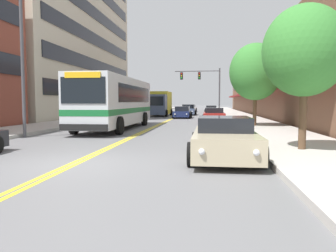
{
  "coord_description": "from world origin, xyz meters",
  "views": [
    {
      "loc": [
        3.82,
        -8.98,
        1.77
      ],
      "look_at": [
        -0.15,
        23.23,
        -0.62
      ],
      "focal_mm": 35.0,
      "sensor_mm": 36.0,
      "label": 1
    }
  ],
  "objects": [
    {
      "name": "ground_plane",
      "position": [
        0.0,
        37.0,
        0.0
      ],
      "size": [
        240.0,
        240.0,
        0.0
      ],
      "primitive_type": "plane",
      "color": "slate"
    },
    {
      "name": "sidewalk_left",
      "position": [
        -7.42,
        37.0,
        0.09
      ],
      "size": [
        3.84,
        106.0,
        0.17
      ],
      "color": "#B2ADA5",
      "rests_on": "ground_plane"
    },
    {
      "name": "sidewalk_right",
      "position": [
        7.42,
        37.0,
        0.09
      ],
      "size": [
        3.84,
        106.0,
        0.17
      ],
      "color": "#B2ADA5",
      "rests_on": "ground_plane"
    },
    {
      "name": "centre_line",
      "position": [
        0.0,
        37.0,
        0.0
      ],
      "size": [
        0.34,
        106.0,
        0.01
      ],
      "color": "yellow",
      "rests_on": "ground_plane"
    },
    {
      "name": "office_tower_left",
      "position": [
        -15.58,
        29.93,
        12.21
      ],
      "size": [
        12.08,
        29.56,
        24.41
      ],
      "color": "beige",
      "rests_on": "ground_plane"
    },
    {
      "name": "storefront_row_right",
      "position": [
        13.57,
        37.0,
        4.08
      ],
      "size": [
        9.1,
        68.0,
        8.17
      ],
      "color": "brown",
      "rests_on": "ground_plane"
    },
    {
      "name": "city_bus",
      "position": [
        -2.22,
        12.15,
        1.85
      ],
      "size": [
        2.86,
        11.5,
        3.28
      ],
      "color": "silver",
      "rests_on": "ground_plane"
    },
    {
      "name": "car_black_parked_left_mid",
      "position": [
        -4.41,
        24.3,
        0.64
      ],
      "size": [
        2.06,
        4.18,
        1.36
      ],
      "color": "black",
      "rests_on": "ground_plane"
    },
    {
      "name": "car_beige_parked_right_foreground",
      "position": [
        4.33,
        1.43,
        0.62
      ],
      "size": [
        2.13,
        4.85,
        1.3
      ],
      "color": "#BCAD89",
      "rests_on": "ground_plane"
    },
    {
      "name": "car_red_parked_right_mid",
      "position": [
        4.31,
        19.32,
        0.6
      ],
      "size": [
        2.03,
        4.47,
        1.27
      ],
      "color": "maroon",
      "rests_on": "ground_plane"
    },
    {
      "name": "car_champagne_parked_right_far",
      "position": [
        4.27,
        42.34,
        0.57
      ],
      "size": [
        2.08,
        4.75,
        1.21
      ],
      "color": "beige",
      "rests_on": "ground_plane"
    },
    {
      "name": "car_navy_moving_lead",
      "position": [
        0.98,
        26.97,
        0.59
      ],
      "size": [
        2.0,
        4.19,
        1.28
      ],
      "color": "#19234C",
      "rests_on": "ground_plane"
    },
    {
      "name": "car_white_moving_second",
      "position": [
        0.72,
        49.21,
        0.61
      ],
      "size": [
        2.1,
        4.26,
        1.28
      ],
      "color": "white",
      "rests_on": "ground_plane"
    },
    {
      "name": "car_slate_blue_moving_third",
      "position": [
        1.14,
        35.63,
        0.66
      ],
      "size": [
        2.09,
        4.84,
        1.43
      ],
      "color": "#475675",
      "rests_on": "ground_plane"
    },
    {
      "name": "box_truck",
      "position": [
        -2.28,
        32.16,
        1.59
      ],
      "size": [
        2.59,
        7.1,
        3.08
      ],
      "color": "#475675",
      "rests_on": "ground_plane"
    },
    {
      "name": "traffic_signal_mast",
      "position": [
        3.2,
        33.22,
        4.31
      ],
      "size": [
        5.77,
        0.38,
        6.05
      ],
      "color": "#47474C",
      "rests_on": "ground_plane"
    },
    {
      "name": "street_lamp_left_near",
      "position": [
        -5.01,
        6.32,
        4.67
      ],
      "size": [
        2.18,
        0.28,
        7.87
      ],
      "color": "#47474C",
      "rests_on": "ground_plane"
    },
    {
      "name": "street_tree_right_near",
      "position": [
        6.99,
        2.54,
        3.46
      ],
      "size": [
        2.78,
        2.78,
        4.83
      ],
      "color": "brown",
      "rests_on": "sidewalk_right"
    },
    {
      "name": "street_tree_right_mid",
      "position": [
        6.94,
        13.69,
        3.79
      ],
      "size": [
        3.47,
        3.47,
        5.52
      ],
      "color": "brown",
      "rests_on": "sidewalk_right"
    }
  ]
}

